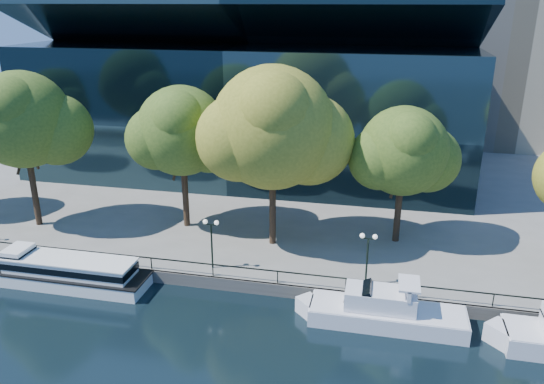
% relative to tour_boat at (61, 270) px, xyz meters
% --- Properties ---
extents(ground, '(160.00, 160.00, 0.00)m').
position_rel_tour_boat_xyz_m(ground, '(11.59, -1.29, -1.16)').
color(ground, black).
rests_on(ground, ground).
extents(promenade, '(90.00, 67.08, 1.00)m').
position_rel_tour_boat_xyz_m(promenade, '(11.59, 35.09, -0.66)').
color(promenade, slate).
rests_on(promenade, ground).
extents(railing, '(88.20, 0.08, 0.99)m').
position_rel_tour_boat_xyz_m(railing, '(11.59, 1.96, 0.78)').
color(railing, black).
rests_on(railing, promenade).
extents(convention_building, '(50.00, 24.57, 21.43)m').
position_rel_tour_boat_xyz_m(convention_building, '(7.59, 30.50, 7.35)').
color(convention_building, black).
rests_on(convention_building, ground).
extents(tour_boat, '(14.34, 3.20, 2.72)m').
position_rel_tour_boat_xyz_m(tour_boat, '(0.00, 0.00, 0.00)').
color(tour_boat, white).
rests_on(tour_boat, ground).
extents(cruiser_near, '(11.53, 2.97, 3.34)m').
position_rel_tour_boat_xyz_m(cruiser_near, '(24.12, -0.21, -0.12)').
color(cruiser_near, silver).
rests_on(cruiser_near, ground).
extents(tree_1, '(10.60, 8.69, 14.12)m').
position_rel_tour_boat_xyz_m(tree_1, '(-7.19, 7.84, 9.54)').
color(tree_1, black).
rests_on(tree_1, promenade).
extents(tree_2, '(9.87, 8.10, 12.91)m').
position_rel_tour_boat_xyz_m(tree_2, '(6.37, 10.55, 8.62)').
color(tree_2, black).
rests_on(tree_2, promenade).
extents(tree_3, '(12.45, 10.21, 15.10)m').
position_rel_tour_boat_xyz_m(tree_3, '(14.98, 8.51, 9.75)').
color(tree_3, black).
rests_on(tree_3, promenade).
extents(tree_4, '(9.23, 7.57, 11.76)m').
position_rel_tour_boat_xyz_m(tree_4, '(25.28, 11.27, 7.74)').
color(tree_4, black).
rests_on(tree_4, promenade).
extents(lamp_1, '(1.26, 0.36, 4.03)m').
position_rel_tour_boat_xyz_m(lamp_1, '(11.14, 3.21, 2.82)').
color(lamp_1, black).
rests_on(lamp_1, promenade).
extents(lamp_2, '(1.26, 0.36, 4.03)m').
position_rel_tour_boat_xyz_m(lamp_2, '(22.95, 3.21, 2.82)').
color(lamp_2, black).
rests_on(lamp_2, promenade).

